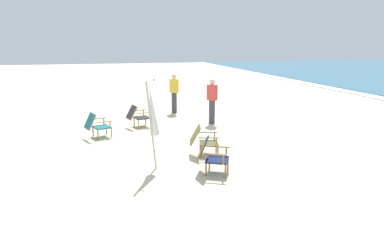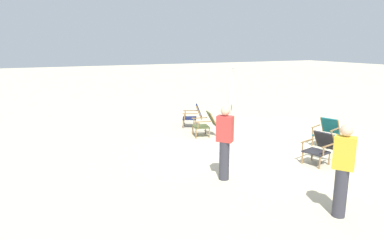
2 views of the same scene
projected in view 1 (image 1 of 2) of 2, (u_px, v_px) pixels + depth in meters
The scene contains 8 objects.
ground_plane at pixel (142, 140), 10.46m from camera, with size 80.00×80.00×0.00m, color beige.
beach_chair_back_right at pixel (96, 124), 10.57m from camera, with size 0.78×0.89×0.79m.
beach_chair_mid_center at pixel (203, 139), 8.95m from camera, with size 0.73×0.86×0.79m.
beach_chair_back_left at pixel (137, 115), 11.91m from camera, with size 0.74×0.88×0.78m.
beach_chair_far_center at pixel (211, 155), 7.71m from camera, with size 0.82×0.88×0.81m.
umbrella_furled_white at pixel (152, 111), 7.69m from camera, with size 0.42×0.42×2.11m.
person_near_chairs at pixel (212, 101), 12.37m from camera, with size 0.39×0.37×1.63m.
person_by_waterline at pixel (174, 93), 14.29m from camera, with size 0.39×0.36×1.63m.
Camera 1 is at (10.13, -1.03, 2.89)m, focal length 32.00 mm.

